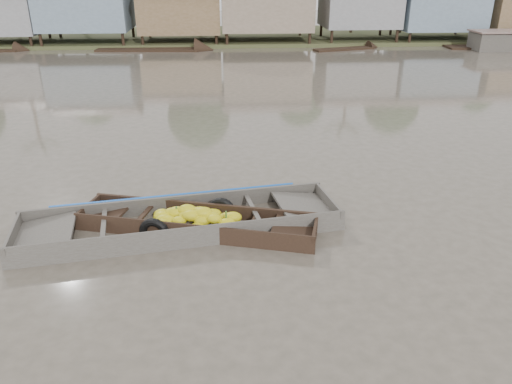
{
  "coord_description": "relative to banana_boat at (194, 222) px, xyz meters",
  "views": [
    {
      "loc": [
        -0.88,
        -9.39,
        5.36
      ],
      "look_at": [
        -0.2,
        0.6,
        0.8
      ],
      "focal_mm": 35.0,
      "sensor_mm": 36.0,
      "label": 1
    }
  ],
  "objects": [
    {
      "name": "viewer_boat",
      "position": [
        -0.27,
        0.01,
        -0.09
      ],
      "size": [
        7.27,
        2.98,
        0.57
      ],
      "rotation": [
        0.0,
        0.0,
        0.16
      ],
      "color": "#3D3833",
      "rests_on": "ground"
    },
    {
      "name": "distant_boats",
      "position": [
        13.82,
        24.08,
        0.08
      ],
      "size": [
        45.08,
        16.32,
        1.38
      ],
      "color": "black",
      "rests_on": "ground"
    },
    {
      "name": "banana_boat",
      "position": [
        0.0,
        0.0,
        0.0
      ],
      "size": [
        5.49,
        2.65,
        0.74
      ],
      "rotation": [
        0.0,
        0.0,
        -0.27
      ],
      "color": "black",
      "rests_on": "ground"
    },
    {
      "name": "ground",
      "position": [
        1.59,
        -0.51,
        -0.14
      ],
      "size": [
        120.0,
        120.0,
        0.0
      ],
      "primitive_type": "plane",
      "color": "#4C463A",
      "rests_on": "ground"
    }
  ]
}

